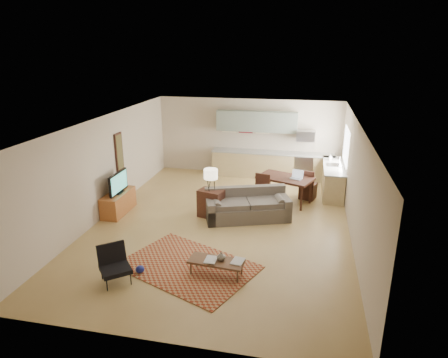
% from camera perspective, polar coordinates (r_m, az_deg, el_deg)
% --- Properties ---
extents(room, '(9.00, 9.00, 9.00)m').
position_cam_1_polar(room, '(10.07, -0.36, 0.54)').
color(room, '#A6864C').
rests_on(room, ground).
extents(kitchen_counter_back, '(4.26, 0.64, 0.92)m').
position_cam_1_polar(kitchen_counter_back, '(14.16, 6.86, 2.03)').
color(kitchen_counter_back, tan).
rests_on(kitchen_counter_back, ground).
extents(kitchen_counter_right, '(0.64, 2.26, 0.92)m').
position_cam_1_polar(kitchen_counter_right, '(13.01, 15.28, -0.02)').
color(kitchen_counter_right, tan).
rests_on(kitchen_counter_right, ground).
extents(kitchen_range, '(0.62, 0.62, 0.90)m').
position_cam_1_polar(kitchen_range, '(14.11, 11.31, 1.70)').
color(kitchen_range, '#A5A8AD').
rests_on(kitchen_range, ground).
extents(kitchen_microwave, '(0.62, 0.40, 0.35)m').
position_cam_1_polar(kitchen_microwave, '(13.86, 11.59, 6.07)').
color(kitchen_microwave, '#A5A8AD').
rests_on(kitchen_microwave, room).
extents(upper_cabinets, '(2.80, 0.34, 0.70)m').
position_cam_1_polar(upper_cabinets, '(14.02, 4.69, 8.20)').
color(upper_cabinets, gray).
rests_on(upper_cabinets, room).
extents(window_right, '(0.02, 1.40, 1.05)m').
position_cam_1_polar(window_right, '(12.74, 17.04, 4.54)').
color(window_right, white).
rests_on(window_right, room).
extents(wall_art_left, '(0.06, 0.42, 1.10)m').
position_cam_1_polar(wall_art_left, '(11.88, -14.73, 3.77)').
color(wall_art_left, brown).
rests_on(wall_art_left, room).
extents(triptych, '(1.70, 0.04, 0.50)m').
position_cam_1_polar(triptych, '(14.24, 3.13, 7.58)').
color(triptych, '#FBEEC8').
rests_on(triptych, room).
extents(rug, '(3.23, 2.79, 0.02)m').
position_cam_1_polar(rug, '(8.71, -5.20, -12.31)').
color(rug, maroon).
rests_on(rug, floor).
extents(sofa, '(2.52, 1.72, 0.81)m').
position_cam_1_polar(sofa, '(10.73, 3.38, -3.70)').
color(sofa, '#564E46').
rests_on(sofa, floor).
extents(coffee_table, '(1.17, 0.55, 0.34)m').
position_cam_1_polar(coffee_table, '(8.32, -1.11, -12.54)').
color(coffee_table, '#50331F').
rests_on(coffee_table, floor).
extents(book_a, '(0.25, 0.33, 0.03)m').
position_cam_1_polar(book_a, '(8.26, -2.72, -11.37)').
color(book_a, maroon).
rests_on(book_a, coffee_table).
extents(book_b, '(0.34, 0.39, 0.02)m').
position_cam_1_polar(book_b, '(8.22, 1.20, -11.51)').
color(book_b, navy).
rests_on(book_b, coffee_table).
extents(vase, '(0.20, 0.20, 0.18)m').
position_cam_1_polar(vase, '(8.20, -0.41, -10.95)').
color(vase, black).
rests_on(vase, coffee_table).
extents(armchair, '(0.91, 0.91, 0.74)m').
position_cam_1_polar(armchair, '(8.28, -15.29, -11.84)').
color(armchair, black).
rests_on(armchair, floor).
extents(tv_credenza, '(0.49, 1.28, 0.59)m').
position_cam_1_polar(tv_credenza, '(11.53, -14.86, -3.28)').
color(tv_credenza, '#955025').
rests_on(tv_credenza, floor).
extents(tv, '(0.10, 0.98, 0.59)m').
position_cam_1_polar(tv, '(11.31, -14.88, -0.52)').
color(tv, black).
rests_on(tv, tv_credenza).
extents(console_table, '(0.75, 0.60, 0.77)m').
position_cam_1_polar(console_table, '(10.86, -1.86, -3.51)').
color(console_table, black).
rests_on(console_table, floor).
extents(table_lamp, '(0.45, 0.45, 0.61)m').
position_cam_1_polar(table_lamp, '(10.62, -1.90, -0.06)').
color(table_lamp, beige).
rests_on(table_lamp, console_table).
extents(dining_table, '(1.77, 1.40, 0.79)m').
position_cam_1_polar(dining_table, '(11.98, 8.66, -1.51)').
color(dining_table, black).
rests_on(dining_table, floor).
extents(dining_chair_near, '(0.54, 0.56, 0.94)m').
position_cam_1_polar(dining_chair_near, '(11.58, 5.16, -1.70)').
color(dining_chair_near, black).
rests_on(dining_chair_near, floor).
extents(dining_chair_far, '(0.57, 0.58, 0.94)m').
position_cam_1_polar(dining_chair_far, '(12.37, 11.97, -0.67)').
color(dining_chair_far, black).
rests_on(dining_chair_far, floor).
extents(laptop, '(0.40, 0.35, 0.25)m').
position_cam_1_polar(laptop, '(11.70, 10.27, 0.60)').
color(laptop, '#A5A8AD').
rests_on(laptop, dining_table).
extents(soap_bottle, '(0.13, 0.13, 0.19)m').
position_cam_1_polar(soap_bottle, '(13.38, 14.95, 3.01)').
color(soap_bottle, '#FBEEC8').
rests_on(soap_bottle, kitchen_counter_right).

